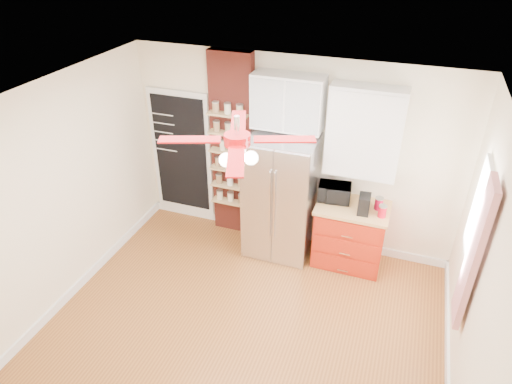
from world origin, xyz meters
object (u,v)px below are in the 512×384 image
(red_cabinet, at_px, (350,235))
(coffee_maker, at_px, (364,204))
(toaster_oven, at_px, (334,192))
(ceiling_fan, at_px, (237,140))
(canister_left, at_px, (382,212))
(pantry_jar_oats, at_px, (223,145))
(fridge, at_px, (281,197))

(red_cabinet, xyz_separation_m, coffee_maker, (0.14, -0.10, 0.57))
(toaster_oven, bearing_deg, ceiling_fan, -117.24)
(toaster_oven, relative_size, canister_left, 2.82)
(ceiling_fan, xyz_separation_m, pantry_jar_oats, (-0.94, 1.78, -0.98))
(toaster_oven, height_order, pantry_jar_oats, pantry_jar_oats)
(red_cabinet, bearing_deg, pantry_jar_oats, 177.01)
(fridge, height_order, red_cabinet, fridge)
(fridge, distance_m, toaster_oven, 0.72)
(red_cabinet, bearing_deg, fridge, -177.05)
(fridge, relative_size, pantry_jar_oats, 12.58)
(fridge, relative_size, ceiling_fan, 1.25)
(pantry_jar_oats, bearing_deg, coffee_maker, -5.51)
(red_cabinet, relative_size, ceiling_fan, 0.67)
(toaster_oven, bearing_deg, canister_left, -23.61)
(fridge, height_order, ceiling_fan, ceiling_fan)
(red_cabinet, xyz_separation_m, ceiling_fan, (-0.92, -1.68, 1.97))
(ceiling_fan, xyz_separation_m, toaster_oven, (0.65, 1.76, -1.41))
(toaster_oven, bearing_deg, red_cabinet, -22.99)
(ceiling_fan, bearing_deg, pantry_jar_oats, 117.93)
(coffee_maker, distance_m, canister_left, 0.24)
(fridge, height_order, canister_left, fridge)
(red_cabinet, relative_size, pantry_jar_oats, 6.76)
(toaster_oven, height_order, canister_left, toaster_oven)
(toaster_oven, relative_size, coffee_maker, 1.68)
(canister_left, bearing_deg, ceiling_fan, -129.47)
(red_cabinet, xyz_separation_m, toaster_oven, (-0.27, 0.08, 0.56))
(ceiling_fan, xyz_separation_m, canister_left, (1.29, 1.57, -1.45))
(ceiling_fan, distance_m, canister_left, 2.49)
(toaster_oven, height_order, coffee_maker, coffee_maker)
(coffee_maker, bearing_deg, ceiling_fan, -127.43)
(fridge, bearing_deg, coffee_maker, -2.35)
(toaster_oven, distance_m, coffee_maker, 0.45)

